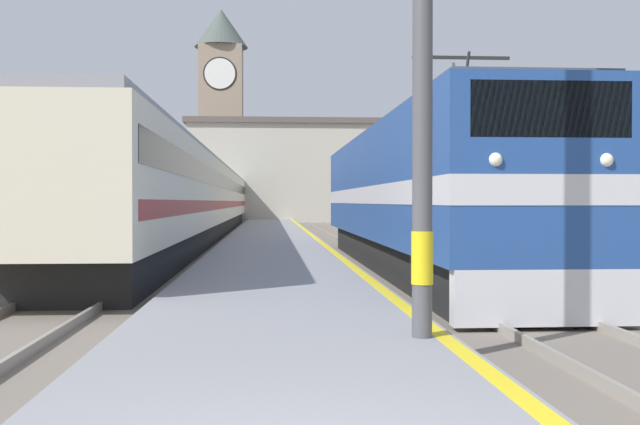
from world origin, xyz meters
name	(u,v)px	position (x,y,z in m)	size (l,w,h in m)	color
ground_plane	(272,243)	(0.00, 30.00, 0.00)	(200.00, 200.00, 0.00)	#70665B
platform	(272,246)	(0.00, 25.00, 0.16)	(3.96, 140.00, 0.33)	gray
rail_track_near	(371,249)	(3.82, 25.00, 0.03)	(2.84, 140.00, 0.16)	#70665B
rail_track_far	(175,249)	(-3.70, 25.00, 0.03)	(2.83, 140.00, 0.16)	#70665B
locomotive_train	(414,197)	(3.82, 16.32, 1.98)	(2.92, 19.99, 4.86)	black
passenger_train	(200,198)	(-3.70, 35.30, 2.06)	(2.92, 54.79, 3.82)	black
clock_tower	(221,106)	(-5.17, 76.43, 12.03)	(5.64, 5.64, 22.34)	gray
station_building	(293,172)	(2.09, 65.67, 4.64)	(19.30, 8.99, 9.23)	#B7B2A3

